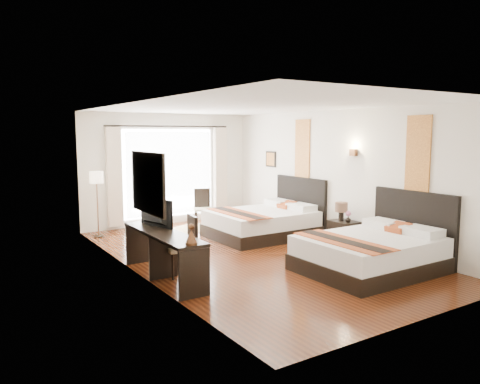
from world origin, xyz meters
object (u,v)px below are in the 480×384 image
nightstand (344,234)px  table_lamp (341,209)px  floor_lamp (97,182)px  console_desk (163,255)px  desk_chair (182,257)px  television (152,213)px  fruit_bowl (151,206)px  side_table (151,220)px  window_chair (203,215)px  bed_near (373,251)px  bed_far (265,222)px  vase (348,221)px

nightstand → table_lamp: table_lamp is taller
table_lamp → floor_lamp: bearing=137.9°
nightstand → floor_lamp: size_ratio=0.37×
console_desk → desk_chair: size_ratio=2.25×
television → fruit_bowl: television is taller
side_table → window_chair: (1.44, 0.13, -0.03)m
bed_near → table_lamp: bearing=63.4°
bed_near → side_table: 5.20m
floor_lamp → console_desk: bearing=-89.8°
fruit_bowl → window_chair: 1.49m
bed_near → desk_chair: bearing=152.0°
floor_lamp → bed_near: bearing=-58.2°
desk_chair → table_lamp: bearing=-170.1°
television → desk_chair: bearing=-161.7°
nightstand → console_desk: size_ratio=0.25×
bed_near → bed_far: bed_near is taller
desk_chair → fruit_bowl: (0.79, 3.25, 0.36)m
nightstand → floor_lamp: (-3.98, 3.61, 0.97)m
desk_chair → side_table: bearing=-94.2°
vase → television: bearing=171.0°
table_lamp → vase: bearing=-84.6°
nightstand → window_chair: (-1.42, 3.42, 0.02)m
floor_lamp → fruit_bowl: bearing=-17.3°
television → side_table: 3.08m
vase → fruit_bowl: size_ratio=0.60×
vase → fruit_bowl: 4.42m
bed_near → console_desk: bearing=154.3°
bed_near → television: (-3.14, 1.99, 0.66)m
television → desk_chair: (0.31, -0.48, -0.69)m
table_lamp → desk_chair: desk_chair is taller
floor_lamp → side_table: bearing=-15.9°
nightstand → television: bearing=172.9°
bed_near → vase: bearing=59.9°
console_desk → floor_lamp: 3.69m
bed_near → window_chair: (-0.61, 4.92, -0.05)m
bed_far → side_table: size_ratio=3.61×
side_table → window_chair: size_ratio=0.68×
nightstand → fruit_bowl: size_ratio=2.76×
nightstand → side_table: 4.36m
bed_near → window_chair: size_ratio=2.46×
table_lamp → fruit_bowl: size_ratio=2.05×
bed_far → vase: 1.95m
bed_near → desk_chair: 3.21m
side_table → fruit_bowl: 0.34m
nightstand → window_chair: size_ratio=0.59×
vase → window_chair: 3.83m
table_lamp → side_table: bearing=131.1°
television → side_table: size_ratio=1.31×
console_desk → window_chair: size_ratio=2.37×
table_lamp → window_chair: window_chair is taller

